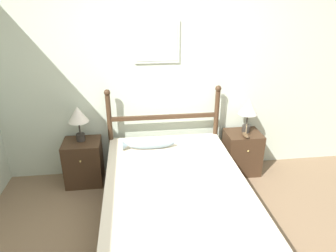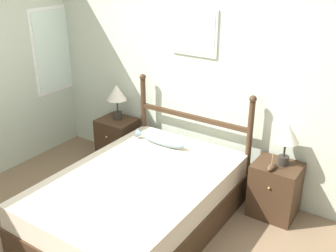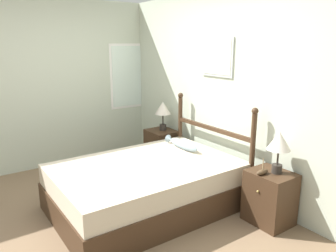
{
  "view_description": "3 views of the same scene",
  "coord_description": "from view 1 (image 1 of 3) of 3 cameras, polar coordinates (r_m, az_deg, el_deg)",
  "views": [
    {
      "loc": [
        -0.45,
        -1.93,
        2.22
      ],
      "look_at": [
        -0.07,
        1.06,
        0.91
      ],
      "focal_mm": 32.0,
      "sensor_mm": 36.0,
      "label": 1
    },
    {
      "loc": [
        1.96,
        -1.95,
        2.47
      ],
      "look_at": [
        -0.05,
        1.07,
        0.89
      ],
      "focal_mm": 42.0,
      "sensor_mm": 36.0,
      "label": 2
    },
    {
      "loc": [
        2.98,
        -1.26,
        1.89
      ],
      "look_at": [
        -0.13,
        0.92,
        0.93
      ],
      "focal_mm": 35.0,
      "sensor_mm": 36.0,
      "label": 3
    }
  ],
  "objects": [
    {
      "name": "table_lamp_left",
      "position": [
        3.74,
        -16.77,
        1.8
      ],
      "size": [
        0.24,
        0.24,
        0.45
      ],
      "color": "#2D2823",
      "rests_on": "nightstand_left"
    },
    {
      "name": "headboard",
      "position": [
        3.85,
        -0.75,
        -0.28
      ],
      "size": [
        1.45,
        0.08,
        1.2
      ],
      "color": "#3D2819",
      "rests_on": "ground_plane"
    },
    {
      "name": "wall_back",
      "position": [
        3.81,
        -0.19,
        9.14
      ],
      "size": [
        6.4,
        0.08,
        2.55
      ],
      "color": "beige",
      "rests_on": "ground_plane"
    },
    {
      "name": "table_lamp_right",
      "position": [
        3.96,
        15.05,
        3.21
      ],
      "size": [
        0.24,
        0.24,
        0.45
      ],
      "color": "#2D2823",
      "rests_on": "nightstand_right"
    },
    {
      "name": "fish_pillow",
      "position": [
        3.57,
        -3.65,
        -3.46
      ],
      "size": [
        0.62,
        0.11,
        0.12
      ],
      "color": "#8499A3",
      "rests_on": "bed"
    },
    {
      "name": "model_boat",
      "position": [
        3.92,
        14.57,
        -1.68
      ],
      "size": [
        0.06,
        0.16,
        0.18
      ],
      "color": "#4C3823",
      "rests_on": "nightstand_right"
    },
    {
      "name": "nightstand_left",
      "position": [
        3.97,
        -15.76,
        -6.62
      ],
      "size": [
        0.46,
        0.41,
        0.58
      ],
      "color": "#3D2819",
      "rests_on": "ground_plane"
    },
    {
      "name": "bed",
      "position": [
        3.19,
        1.4,
        -14.21
      ],
      "size": [
        1.43,
        2.08,
        0.55
      ],
      "color": "#3D2819",
      "rests_on": "ground_plane"
    },
    {
      "name": "nightstand_right",
      "position": [
        4.17,
        13.84,
        -4.88
      ],
      "size": [
        0.46,
        0.41,
        0.58
      ],
      "color": "#3D2819",
      "rests_on": "ground_plane"
    }
  ]
}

